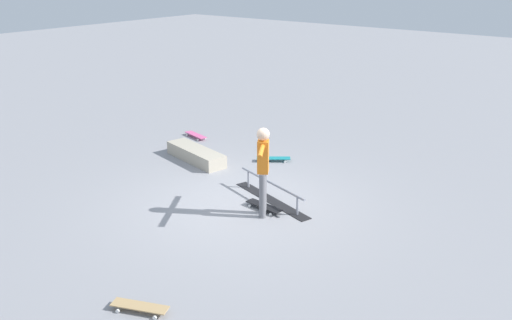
{
  "coord_description": "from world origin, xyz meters",
  "views": [
    {
      "loc": [
        -6.2,
        7.48,
        4.44
      ],
      "look_at": [
        -0.37,
        -0.02,
        1.0
      ],
      "focal_mm": 38.22,
      "sensor_mm": 36.0,
      "label": 1
    }
  ],
  "objects_px": {
    "skater_main": "(263,166)",
    "loose_skateboard_teal": "(273,158)",
    "grind_rail": "(271,193)",
    "skateboard_main": "(264,206)",
    "loose_skateboard_natural": "(140,306)",
    "skate_ledge": "(196,154)",
    "loose_skateboard_pink": "(196,135)"
  },
  "relations": [
    {
      "from": "skate_ledge",
      "to": "loose_skateboard_natural",
      "type": "xyz_separation_m",
      "value": [
        -3.56,
        4.82,
        -0.08
      ]
    },
    {
      "from": "skater_main",
      "to": "loose_skateboard_teal",
      "type": "bearing_deg",
      "value": 179.98
    },
    {
      "from": "skate_ledge",
      "to": "loose_skateboard_pink",
      "type": "distance_m",
      "value": 1.82
    },
    {
      "from": "skater_main",
      "to": "loose_skateboard_teal",
      "type": "xyz_separation_m",
      "value": [
        1.58,
        -2.5,
        -0.92
      ]
    },
    {
      "from": "grind_rail",
      "to": "skateboard_main",
      "type": "bearing_deg",
      "value": 125.19
    },
    {
      "from": "skater_main",
      "to": "loose_skateboard_natural",
      "type": "height_order",
      "value": "skater_main"
    },
    {
      "from": "skater_main",
      "to": "loose_skateboard_natural",
      "type": "relative_size",
      "value": 2.09
    },
    {
      "from": "loose_skateboard_pink",
      "to": "loose_skateboard_teal",
      "type": "bearing_deg",
      "value": -170.96
    },
    {
      "from": "skater_main",
      "to": "loose_skateboard_teal",
      "type": "height_order",
      "value": "skater_main"
    },
    {
      "from": "skate_ledge",
      "to": "skateboard_main",
      "type": "relative_size",
      "value": 2.22
    },
    {
      "from": "skateboard_main",
      "to": "loose_skateboard_teal",
      "type": "distance_m",
      "value": 2.71
    },
    {
      "from": "skate_ledge",
      "to": "skateboard_main",
      "type": "height_order",
      "value": "skate_ledge"
    },
    {
      "from": "skateboard_main",
      "to": "loose_skateboard_teal",
      "type": "bearing_deg",
      "value": -51.59
    },
    {
      "from": "grind_rail",
      "to": "skate_ledge",
      "type": "xyz_separation_m",
      "value": [
        2.8,
        -0.78,
        -0.02
      ]
    },
    {
      "from": "skater_main",
      "to": "skateboard_main",
      "type": "distance_m",
      "value": 0.95
    },
    {
      "from": "skate_ledge",
      "to": "skateboard_main",
      "type": "distance_m",
      "value": 3.18
    },
    {
      "from": "skate_ledge",
      "to": "skater_main",
      "type": "bearing_deg",
      "value": 155.21
    },
    {
      "from": "loose_skateboard_teal",
      "to": "loose_skateboard_pink",
      "type": "relative_size",
      "value": 0.92
    },
    {
      "from": "grind_rail",
      "to": "skate_ledge",
      "type": "distance_m",
      "value": 2.91
    },
    {
      "from": "skater_main",
      "to": "loose_skateboard_teal",
      "type": "distance_m",
      "value": 3.1
    },
    {
      "from": "skate_ledge",
      "to": "loose_skateboard_teal",
      "type": "xyz_separation_m",
      "value": [
        -1.5,
        -1.08,
        -0.08
      ]
    },
    {
      "from": "loose_skateboard_teal",
      "to": "skate_ledge",
      "type": "bearing_deg",
      "value": 178.35
    },
    {
      "from": "loose_skateboard_teal",
      "to": "loose_skateboard_natural",
      "type": "distance_m",
      "value": 6.25
    },
    {
      "from": "grind_rail",
      "to": "skater_main",
      "type": "height_order",
      "value": "skater_main"
    },
    {
      "from": "loose_skateboard_pink",
      "to": "skate_ledge",
      "type": "bearing_deg",
      "value": 147.75
    },
    {
      "from": "skater_main",
      "to": "loose_skateboard_pink",
      "type": "relative_size",
      "value": 2.06
    },
    {
      "from": "skateboard_main",
      "to": "skater_main",
      "type": "bearing_deg",
      "value": 127.74
    },
    {
      "from": "skateboard_main",
      "to": "loose_skateboard_teal",
      "type": "xyz_separation_m",
      "value": [
        1.45,
        -2.29,
        0.0
      ]
    },
    {
      "from": "loose_skateboard_natural",
      "to": "loose_skateboard_pink",
      "type": "bearing_deg",
      "value": 105.79
    },
    {
      "from": "loose_skateboard_teal",
      "to": "loose_skateboard_natural",
      "type": "xyz_separation_m",
      "value": [
        -2.06,
        5.9,
        0.0
      ]
    },
    {
      "from": "loose_skateboard_teal",
      "to": "loose_skateboard_pink",
      "type": "bearing_deg",
      "value": 137.76
    },
    {
      "from": "skater_main",
      "to": "loose_skateboard_natural",
      "type": "bearing_deg",
      "value": -24.12
    }
  ]
}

